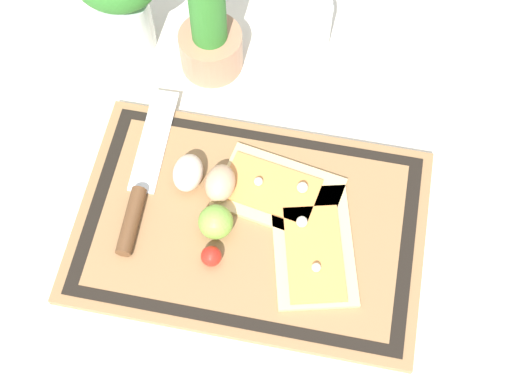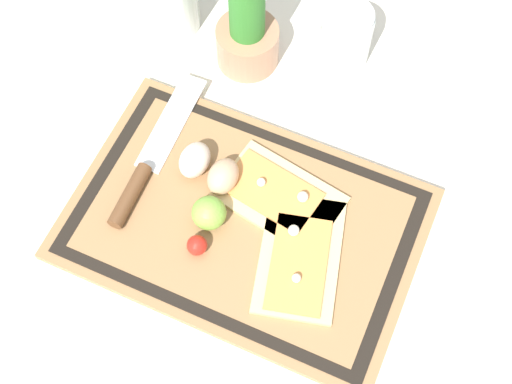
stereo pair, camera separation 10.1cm
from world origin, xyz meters
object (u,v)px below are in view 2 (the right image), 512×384
object	(u,v)px
egg_brown	(223,176)
cherry_tomato_red	(197,245)
pizza_slice_far	(278,196)
sauce_jar	(344,39)
pizza_slice_near	(299,258)
knife	(143,172)
herb_pot	(247,29)
egg_pink	(195,160)
lime	(209,213)

from	to	relation	value
egg_brown	cherry_tomato_red	world-z (taller)	egg_brown
pizza_slice_far	sauce_jar	size ratio (longest dim) A/B	1.84
pizza_slice_near	pizza_slice_far	distance (m)	0.10
pizza_slice_near	sauce_jar	bearing A→B (deg)	101.40
knife	herb_pot	size ratio (longest dim) A/B	1.30
pizza_slice_far	herb_pot	size ratio (longest dim) A/B	0.88
egg_brown	cherry_tomato_red	xyz separation A→B (m)	(0.01, -0.11, -0.01)
knife	sauce_jar	bearing A→B (deg)	60.71
cherry_tomato_red	egg_brown	bearing A→B (deg)	95.64
egg_pink	herb_pot	bearing A→B (deg)	94.19
herb_pot	egg_brown	bearing A→B (deg)	-74.19
knife	egg_brown	bearing A→B (deg)	16.93
pizza_slice_far	sauce_jar	distance (m)	0.28
pizza_slice_near	pizza_slice_far	size ratio (longest dim) A/B	1.07
lime	pizza_slice_far	bearing A→B (deg)	44.52
pizza_slice_far	knife	size ratio (longest dim) A/B	0.68
pizza_slice_far	cherry_tomato_red	bearing A→B (deg)	-120.51
egg_pink	sauce_jar	distance (m)	0.31
egg_brown	cherry_tomato_red	size ratio (longest dim) A/B	2.00
lime	herb_pot	distance (m)	0.30
lime	pizza_slice_near	bearing A→B (deg)	-1.35
pizza_slice_far	cherry_tomato_red	world-z (taller)	cherry_tomato_red
pizza_slice_near	sauce_jar	distance (m)	0.37
pizza_slice_near	lime	bearing A→B (deg)	178.65
pizza_slice_far	egg_pink	distance (m)	0.13
knife	herb_pot	world-z (taller)	herb_pot
egg_brown	lime	distance (m)	0.06
knife	herb_pot	distance (m)	0.27
knife	sauce_jar	xyz separation A→B (m)	(0.18, 0.33, 0.02)
sauce_jar	egg_pink	bearing A→B (deg)	-112.84
egg_pink	herb_pot	world-z (taller)	herb_pot
lime	cherry_tomato_red	bearing A→B (deg)	-85.77
pizza_slice_far	egg_pink	bearing A→B (deg)	-178.39
pizza_slice_far	egg_pink	size ratio (longest dim) A/B	3.28
pizza_slice_near	cherry_tomato_red	size ratio (longest dim) A/B	7.03
knife	egg_brown	distance (m)	0.12
knife	egg_pink	world-z (taller)	egg_pink
herb_pot	egg_pink	bearing A→B (deg)	-85.81
pizza_slice_near	knife	xyz separation A→B (m)	(-0.26, 0.03, 0.00)
knife	egg_pink	distance (m)	0.08
knife	cherry_tomato_red	bearing A→B (deg)	-30.86
herb_pot	sauce_jar	bearing A→B (deg)	25.54
pizza_slice_far	herb_pot	distance (m)	0.27
knife	lime	distance (m)	0.12
pizza_slice_far	lime	distance (m)	0.11
egg_brown	sauce_jar	xyz separation A→B (m)	(0.07, 0.30, 0.01)
lime	cherry_tomato_red	size ratio (longest dim) A/B	1.70
pizza_slice_far	knife	distance (m)	0.20
sauce_jar	knife	bearing A→B (deg)	-119.29
egg_brown	lime	size ratio (longest dim) A/B	1.18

